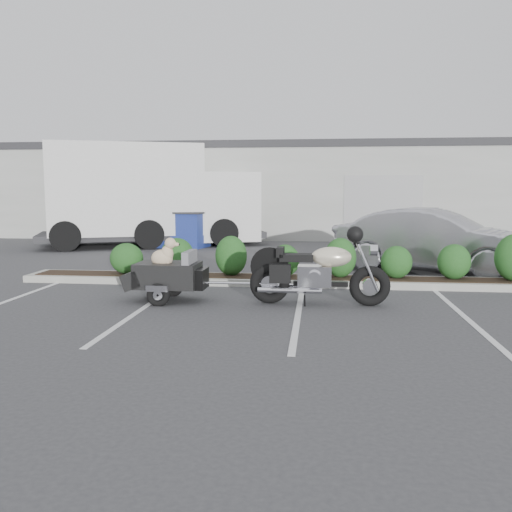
# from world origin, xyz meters

# --- Properties ---
(ground) EXTENTS (90.00, 90.00, 0.00)m
(ground) POSITION_xyz_m (0.00, 0.00, 0.00)
(ground) COLOR #38383A
(ground) RESTS_ON ground
(planter_kerb) EXTENTS (12.00, 1.00, 0.15)m
(planter_kerb) POSITION_xyz_m (1.00, 2.20, 0.07)
(planter_kerb) COLOR #9E9E93
(planter_kerb) RESTS_ON ground
(building) EXTENTS (26.00, 10.00, 4.00)m
(building) POSITION_xyz_m (0.00, 17.00, 2.00)
(building) COLOR #9EA099
(building) RESTS_ON ground
(motorcycle) EXTENTS (2.52, 0.85, 1.45)m
(motorcycle) POSITION_xyz_m (1.53, 0.10, 0.58)
(motorcycle) COLOR black
(motorcycle) RESTS_ON ground
(pet_trailer) EXTENTS (2.00, 1.11, 1.20)m
(pet_trailer) POSITION_xyz_m (-1.25, 0.13, 0.50)
(pet_trailer) COLOR black
(pet_trailer) RESTS_ON ground
(sedan) EXTENTS (5.08, 3.55, 1.59)m
(sedan) POSITION_xyz_m (4.38, 4.29, 0.79)
(sedan) COLOR #A09FA6
(sedan) RESTS_ON ground
(dumpster) EXTENTS (2.16, 1.68, 1.28)m
(dumpster) POSITION_xyz_m (-3.38, 9.39, 0.65)
(dumpster) COLOR navy
(dumpster) RESTS_ON ground
(delivery_truck) EXTENTS (8.35, 5.19, 3.65)m
(delivery_truck) POSITION_xyz_m (-4.54, 9.80, 1.75)
(delivery_truck) COLOR silver
(delivery_truck) RESTS_ON ground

